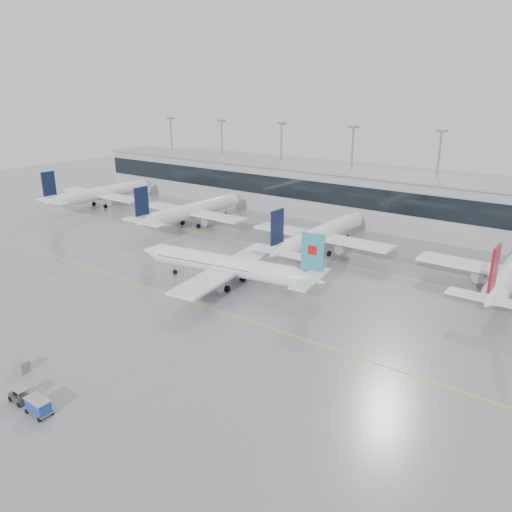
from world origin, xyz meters
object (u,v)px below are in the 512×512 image
Objects in this scene: baggage_cart at (38,405)px; gse_unit at (22,367)px; air_canada_jet at (229,266)px; baggage_tug at (20,397)px.

baggage_cart is 2.12× the size of gse_unit.
air_canada_jet is 26.18× the size of gse_unit.
baggage_tug is 3.63m from baggage_cart.
baggage_cart is at bearing -0.00° from baggage_tug.
gse_unit is (-8.99, 3.25, -0.36)m from baggage_cart.
baggage_tug is (3.46, -38.44, -2.88)m from air_canada_jet.
gse_unit is at bearing 148.78° from baggage_tug.
air_canada_jet is 35.35m from gse_unit.
air_canada_jet is 39.16m from baggage_cart.
air_canada_jet reaches higher than baggage_cart.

